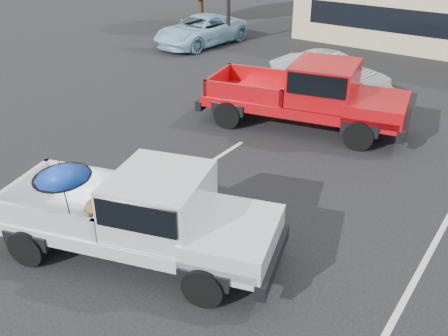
{
  "coord_description": "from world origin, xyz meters",
  "views": [
    {
      "loc": [
        4.22,
        -6.77,
        6.2
      ],
      "look_at": [
        -1.09,
        0.85,
        1.3
      ],
      "focal_mm": 40.0,
      "sensor_mm": 36.0,
      "label": 1
    }
  ],
  "objects": [
    {
      "name": "stripe_right",
      "position": [
        3.0,
        2.0,
        0.0
      ],
      "size": [
        0.12,
        5.0,
        0.01
      ],
      "primitive_type": "cube",
      "color": "silver",
      "rests_on": "ground"
    },
    {
      "name": "silver_pickup",
      "position": [
        -1.51,
        -1.05,
        1.05
      ],
      "size": [
        6.01,
        3.52,
        2.06
      ],
      "rotation": [
        0.0,
        0.0,
        0.29
      ],
      "color": "black",
      "rests_on": "ground"
    },
    {
      "name": "stripe_left",
      "position": [
        -3.0,
        2.0,
        0.0
      ],
      "size": [
        0.12,
        5.0,
        0.01
      ],
      "primitive_type": "cube",
      "color": "silver",
      "rests_on": "ground"
    },
    {
      "name": "ground",
      "position": [
        0.0,
        0.0,
        0.0
      ],
      "size": [
        90.0,
        90.0,
        0.0
      ],
      "primitive_type": "plane",
      "color": "black",
      "rests_on": "ground"
    },
    {
      "name": "silver_sedan",
      "position": [
        -2.74,
        9.95,
        0.72
      ],
      "size": [
        4.46,
        1.87,
        1.43
      ],
      "primitive_type": "imported",
      "rotation": [
        0.0,
        0.0,
        1.49
      ],
      "color": "#B9BBC1",
      "rests_on": "ground"
    },
    {
      "name": "blue_suv",
      "position": [
        -11.05,
        13.11,
        0.71
      ],
      "size": [
        2.83,
        5.31,
        1.42
      ],
      "primitive_type": "imported",
      "rotation": [
        0.0,
        0.0,
        -0.1
      ],
      "color": "#9BCEE8",
      "rests_on": "ground"
    },
    {
      "name": "red_pickup",
      "position": [
        -1.74,
        6.72,
        1.15
      ],
      "size": [
        6.67,
        3.44,
        2.1
      ],
      "rotation": [
        0.0,
        0.0,
        0.21
      ],
      "color": "black",
      "rests_on": "ground"
    }
  ]
}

